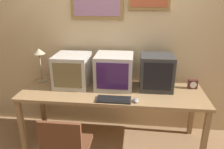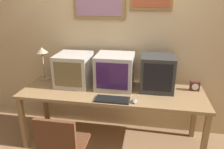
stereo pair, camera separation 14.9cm
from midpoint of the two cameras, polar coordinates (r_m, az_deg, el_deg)
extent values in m
cube|color=#D1B284|center=(2.94, 3.01, 9.27)|extent=(8.00, 0.05, 2.60)
cube|color=#99754C|center=(2.69, 1.59, -4.68)|extent=(2.23, 0.71, 0.04)
cube|color=#99754C|center=(2.96, -20.87, -11.87)|extent=(0.06, 0.06, 0.71)
cube|color=#99754C|center=(2.69, 24.51, -15.84)|extent=(0.06, 0.06, 0.71)
cube|color=#99754C|center=(3.42, -15.81, -6.73)|extent=(0.06, 0.06, 0.71)
cube|color=#99754C|center=(3.19, 21.99, -9.51)|extent=(0.06, 0.06, 0.71)
cube|color=#B7B2A8|center=(2.84, -8.44, 1.30)|extent=(0.42, 0.43, 0.41)
cube|color=brown|center=(2.65, -9.90, -0.05)|extent=(0.35, 0.01, 0.31)
cube|color=#B7B2A8|center=(2.73, 2.32, 0.88)|extent=(0.46, 0.42, 0.43)
cube|color=#3D1E56|center=(2.53, 1.66, -0.51)|extent=(0.38, 0.01, 0.32)
cube|color=#333333|center=(2.73, 13.29, 0.38)|extent=(0.40, 0.37, 0.43)
cube|color=black|center=(2.55, 13.50, -0.85)|extent=(0.33, 0.01, 0.33)
cube|color=black|center=(2.45, 1.85, -6.58)|extent=(0.38, 0.17, 0.02)
cube|color=black|center=(2.44, 1.86, -6.31)|extent=(0.35, 0.14, 0.00)
ellipsoid|color=gray|center=(2.43, 7.68, -6.91)|extent=(0.06, 0.10, 0.03)
cube|color=#4C231E|center=(2.89, 22.19, -2.80)|extent=(0.11, 0.06, 0.12)
cylinder|color=white|center=(2.86, 22.32, -3.06)|extent=(0.08, 0.00, 0.08)
cylinder|color=tan|center=(3.15, -15.80, -1.19)|extent=(0.13, 0.13, 0.02)
cylinder|color=tan|center=(3.08, -16.15, 2.25)|extent=(0.02, 0.02, 0.38)
cone|color=tan|center=(3.03, -16.55, 6.14)|extent=(0.16, 0.16, 0.07)
cube|color=brown|center=(2.35, -10.31, -17.69)|extent=(0.42, 0.42, 0.04)
cube|color=brown|center=(2.08, -12.54, -16.20)|extent=(0.39, 0.04, 0.38)
camera|label=1|loc=(0.07, -88.36, 0.60)|focal=35.00mm
camera|label=2|loc=(0.07, 91.64, -0.60)|focal=35.00mm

